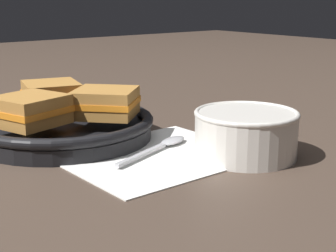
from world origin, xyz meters
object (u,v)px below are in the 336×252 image
(skillet, at_px, (63,127))
(sandwich_far_left, at_px, (105,103))
(sandwich_near_left, at_px, (51,95))
(spoon, at_px, (165,144))
(soup_bowl, at_px, (246,131))
(sandwich_near_right, at_px, (30,110))

(skillet, distance_m, sandwich_far_left, 0.09)
(sandwich_near_left, bearing_deg, spoon, -68.88)
(sandwich_near_left, bearing_deg, sandwich_far_left, -71.22)
(soup_bowl, distance_m, sandwich_near_left, 0.37)
(spoon, relative_size, sandwich_far_left, 1.26)
(sandwich_near_left, distance_m, sandwich_far_left, 0.13)
(spoon, distance_m, sandwich_far_left, 0.13)
(spoon, relative_size, sandwich_near_left, 1.43)
(spoon, distance_m, skillet, 0.18)
(spoon, relative_size, sandwich_near_right, 1.41)
(soup_bowl, height_order, sandwich_near_right, sandwich_near_right)
(soup_bowl, relative_size, sandwich_near_right, 1.27)
(soup_bowl, height_order, spoon, soup_bowl)
(sandwich_far_left, bearing_deg, spoon, -66.27)
(sandwich_near_right, relative_size, sandwich_far_left, 0.89)
(skillet, height_order, sandwich_near_left, sandwich_near_left)
(sandwich_far_left, bearing_deg, soup_bowl, -60.64)
(sandwich_near_right, bearing_deg, spoon, -37.14)
(soup_bowl, relative_size, skillet, 0.43)
(spoon, distance_m, sandwich_near_right, 0.22)
(skillet, xyz_separation_m, sandwich_near_right, (-0.07, -0.02, 0.04))
(spoon, xyz_separation_m, sandwich_near_left, (-0.09, 0.22, 0.06))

